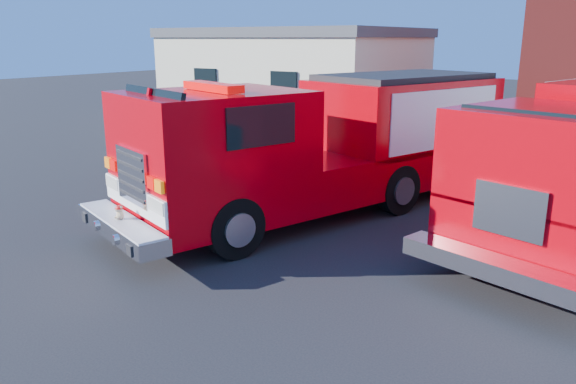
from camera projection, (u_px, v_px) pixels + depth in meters
The scene contains 4 objects.
ground at pixel (321, 242), 11.18m from camera, with size 100.00×100.00×0.00m, color black.
side_building at pixel (297, 77), 25.84m from camera, with size 10.20×8.20×4.35m.
fire_engine at pixel (331, 143), 12.83m from camera, with size 5.86×10.41×3.10m.
pickup_truck at pixel (216, 142), 17.30m from camera, with size 2.67×5.47×1.72m.
Camera 1 is at (5.29, -9.11, 3.91)m, focal length 35.00 mm.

